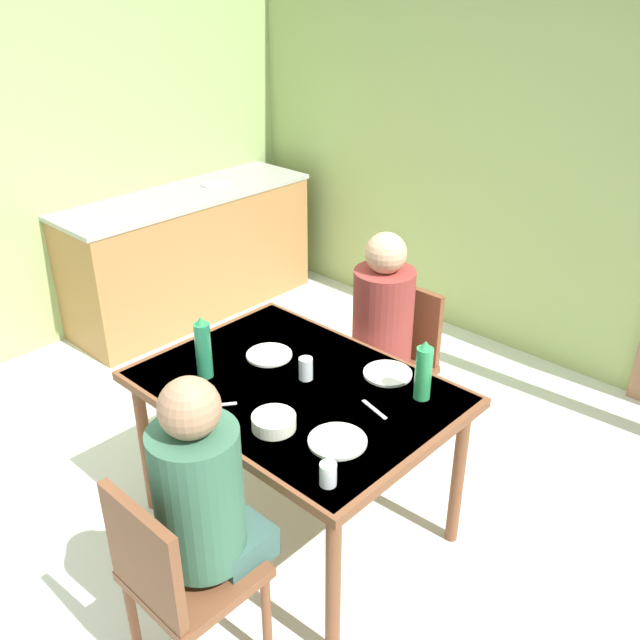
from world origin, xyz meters
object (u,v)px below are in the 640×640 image
at_px(chair_far_diner, 395,357).
at_px(person_near_diner, 202,491).
at_px(dining_table, 296,400).
at_px(water_bottle_green_near, 203,349).
at_px(chair_near_diner, 176,576).
at_px(kitchen_counter, 190,253).
at_px(serving_bowl_center, 274,422).
at_px(water_bottle_green_far, 423,371).
at_px(person_far_diner, 381,318).

relative_size(chair_far_diner, person_near_diner, 1.13).
relative_size(dining_table, chair_far_diner, 1.50).
bearing_deg(water_bottle_green_near, chair_near_diner, -46.46).
distance_m(kitchen_counter, serving_bowl_center, 2.67).
relative_size(dining_table, water_bottle_green_far, 4.94).
relative_size(chair_near_diner, water_bottle_green_far, 3.30).
xyz_separation_m(person_near_diner, person_far_diner, (-0.34, 1.38, 0.00)).
bearing_deg(dining_table, chair_far_diner, 96.46).
height_order(chair_near_diner, chair_far_diner, same).
bearing_deg(dining_table, kitchen_counter, 153.86).
relative_size(kitchen_counter, chair_far_diner, 2.15).
distance_m(dining_table, serving_bowl_center, 0.32).
bearing_deg(water_bottle_green_far, serving_bowl_center, -117.53).
bearing_deg(dining_table, person_near_diner, -69.98).
relative_size(kitchen_counter, serving_bowl_center, 11.01).
xyz_separation_m(chair_far_diner, water_bottle_green_near, (-0.24, -1.04, 0.40)).
distance_m(chair_far_diner, person_far_diner, 0.31).
xyz_separation_m(kitchen_counter, water_bottle_green_near, (1.81, -1.26, 0.44)).
relative_size(kitchen_counter, dining_table, 1.44).
xyz_separation_m(kitchen_counter, chair_near_diner, (2.39, -1.88, 0.05)).
xyz_separation_m(chair_far_diner, person_near_diner, (0.34, -1.51, 0.28)).
bearing_deg(chair_far_diner, serving_bowl_center, 102.62).
distance_m(chair_near_diner, person_far_diner, 1.58).
bearing_deg(chair_near_diner, serving_bowl_center, 100.14).
height_order(person_far_diner, serving_bowl_center, person_far_diner).
height_order(chair_far_diner, person_near_diner, person_near_diner).
bearing_deg(person_far_diner, chair_far_diner, -90.00).
relative_size(person_near_diner, person_far_diner, 1.00).
relative_size(water_bottle_green_near, water_bottle_green_far, 1.08).
height_order(dining_table, chair_far_diner, chair_far_diner).
distance_m(chair_near_diner, serving_bowl_center, 0.64).
relative_size(kitchen_counter, water_bottle_green_near, 6.55).
relative_size(chair_far_diner, water_bottle_green_far, 3.30).
xyz_separation_m(dining_table, person_near_diner, (0.25, -0.69, 0.10)).
height_order(dining_table, person_far_diner, person_far_diner).
bearing_deg(chair_far_diner, dining_table, 96.46).
bearing_deg(kitchen_counter, person_near_diner, -36.01).
height_order(water_bottle_green_near, water_bottle_green_far, water_bottle_green_near).
height_order(water_bottle_green_near, serving_bowl_center, water_bottle_green_near).
distance_m(kitchen_counter, person_far_diner, 2.11).
relative_size(chair_near_diner, water_bottle_green_near, 3.05).
distance_m(kitchen_counter, chair_near_diner, 3.04).
xyz_separation_m(water_bottle_green_near, serving_bowl_center, (0.48, -0.05, -0.11)).
distance_m(kitchen_counter, water_bottle_green_far, 2.73).
distance_m(water_bottle_green_far, serving_bowl_center, 0.63).
xyz_separation_m(person_far_diner, water_bottle_green_near, (-0.24, -0.90, 0.11)).
relative_size(kitchen_counter, person_near_diner, 2.43).
distance_m(person_far_diner, water_bottle_green_near, 0.94).
height_order(chair_far_diner, water_bottle_green_far, water_bottle_green_far).
distance_m(chair_far_diner, water_bottle_green_near, 1.13).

